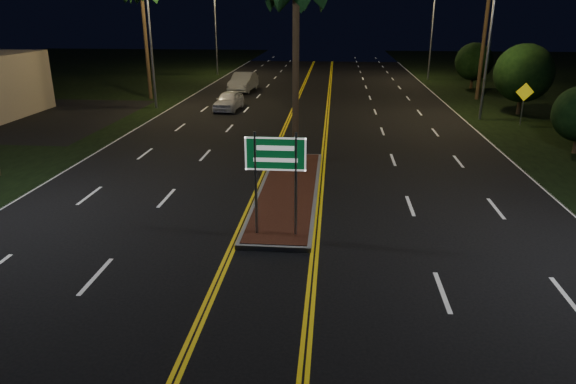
# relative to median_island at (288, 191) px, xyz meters

# --- Properties ---
(ground) EXTENTS (120.00, 120.00, 0.00)m
(ground) POSITION_rel_median_island_xyz_m (0.00, -7.00, -0.08)
(ground) COLOR black
(ground) RESTS_ON ground
(median_island) EXTENTS (2.25, 10.25, 0.17)m
(median_island) POSITION_rel_median_island_xyz_m (0.00, 0.00, 0.00)
(median_island) COLOR gray
(median_island) RESTS_ON ground
(highway_sign) EXTENTS (1.80, 0.08, 3.20)m
(highway_sign) POSITION_rel_median_island_xyz_m (0.00, -4.20, 2.32)
(highway_sign) COLOR gray
(highway_sign) RESTS_ON ground
(streetlight_left_mid) EXTENTS (1.91, 0.44, 9.00)m
(streetlight_left_mid) POSITION_rel_median_island_xyz_m (-10.61, 17.00, 5.57)
(streetlight_left_mid) COLOR gray
(streetlight_left_mid) RESTS_ON ground
(streetlight_left_far) EXTENTS (1.91, 0.44, 9.00)m
(streetlight_left_far) POSITION_rel_median_island_xyz_m (-10.61, 37.00, 5.57)
(streetlight_left_far) COLOR gray
(streetlight_left_far) RESTS_ON ground
(streetlight_right_mid) EXTENTS (1.91, 0.44, 9.00)m
(streetlight_right_mid) POSITION_rel_median_island_xyz_m (10.61, 15.00, 5.57)
(streetlight_right_mid) COLOR gray
(streetlight_right_mid) RESTS_ON ground
(streetlight_right_far) EXTENTS (1.91, 0.44, 9.00)m
(streetlight_right_far) POSITION_rel_median_island_xyz_m (10.61, 35.00, 5.57)
(streetlight_right_far) COLOR gray
(streetlight_right_far) RESTS_ON ground
(shrub_mid) EXTENTS (3.78, 3.78, 4.62)m
(shrub_mid) POSITION_rel_median_island_xyz_m (14.00, 17.00, 2.64)
(shrub_mid) COLOR #382819
(shrub_mid) RESTS_ON ground
(shrub_far) EXTENTS (3.24, 3.24, 3.96)m
(shrub_far) POSITION_rel_median_island_xyz_m (13.80, 29.00, 2.25)
(shrub_far) COLOR #382819
(shrub_far) RESTS_ON ground
(car_near) EXTENTS (2.26, 4.65, 1.51)m
(car_near) POSITION_rel_median_island_xyz_m (-5.71, 16.86, 0.67)
(car_near) COLOR white
(car_near) RESTS_ON ground
(car_far) EXTENTS (2.75, 5.62, 1.82)m
(car_far) POSITION_rel_median_island_xyz_m (-6.17, 25.57, 0.83)
(car_far) COLOR silver
(car_far) RESTS_ON ground
(warning_sign) EXTENTS (1.07, 0.10, 2.55)m
(warning_sign) POSITION_rel_median_island_xyz_m (13.00, 13.45, 1.58)
(warning_sign) COLOR gray
(warning_sign) RESTS_ON ground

